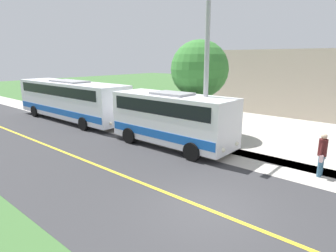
{
  "coord_description": "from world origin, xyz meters",
  "views": [
    {
      "loc": [
        7.19,
        4.51,
        4.77
      ],
      "look_at": [
        -3.5,
        -4.71,
        1.4
      ],
      "focal_mm": 30.79,
      "sensor_mm": 36.0,
      "label": 1
    }
  ],
  "objects_px": {
    "street_light_pole": "(205,67)",
    "pedestrian_with_bags": "(322,153)",
    "transit_bus_rear": "(71,99)",
    "shuttle_bus_front": "(172,117)",
    "tree_curbside": "(200,70)"
  },
  "relations": [
    {
      "from": "street_light_pole",
      "to": "pedestrian_with_bags",
      "type": "bearing_deg",
      "value": 94.31
    },
    {
      "from": "pedestrian_with_bags",
      "to": "tree_curbside",
      "type": "xyz_separation_m",
      "value": [
        -2.11,
        -7.58,
        3.07
      ]
    },
    {
      "from": "pedestrian_with_bags",
      "to": "street_light_pole",
      "type": "xyz_separation_m",
      "value": [
        0.41,
        -5.51,
        3.34
      ]
    },
    {
      "from": "shuttle_bus_front",
      "to": "street_light_pole",
      "type": "bearing_deg",
      "value": 103.47
    },
    {
      "from": "pedestrian_with_bags",
      "to": "transit_bus_rear",
      "type": "bearing_deg",
      "value": -87.64
    },
    {
      "from": "shuttle_bus_front",
      "to": "transit_bus_rear",
      "type": "xyz_separation_m",
      "value": [
        -0.11,
        -10.29,
        0.06
      ]
    },
    {
      "from": "shuttle_bus_front",
      "to": "pedestrian_with_bags",
      "type": "xyz_separation_m",
      "value": [
        -0.83,
        7.26,
        -0.64
      ]
    },
    {
      "from": "street_light_pole",
      "to": "shuttle_bus_front",
      "type": "bearing_deg",
      "value": -76.53
    },
    {
      "from": "tree_curbside",
      "to": "pedestrian_with_bags",
      "type": "bearing_deg",
      "value": 74.44
    },
    {
      "from": "street_light_pole",
      "to": "tree_curbside",
      "type": "height_order",
      "value": "street_light_pole"
    },
    {
      "from": "transit_bus_rear",
      "to": "pedestrian_with_bags",
      "type": "xyz_separation_m",
      "value": [
        -0.72,
        17.55,
        -0.7
      ]
    },
    {
      "from": "shuttle_bus_front",
      "to": "transit_bus_rear",
      "type": "distance_m",
      "value": 10.29
    },
    {
      "from": "pedestrian_with_bags",
      "to": "tree_curbside",
      "type": "bearing_deg",
      "value": -105.56
    },
    {
      "from": "street_light_pole",
      "to": "transit_bus_rear",
      "type": "bearing_deg",
      "value": -88.53
    },
    {
      "from": "transit_bus_rear",
      "to": "shuttle_bus_front",
      "type": "bearing_deg",
      "value": 89.38
    }
  ]
}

